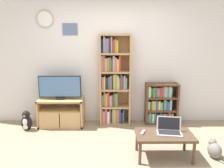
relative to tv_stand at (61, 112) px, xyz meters
name	(u,v)px	position (x,y,z in m)	size (l,w,h in m)	color
ground_plane	(113,167)	(1.04, -1.49, -0.29)	(18.00, 18.00, 0.00)	gray
wall_back	(111,61)	(1.02, 0.28, 1.02)	(5.89, 0.09, 2.60)	silver
tv_stand	(61,112)	(0.00, 0.00, 0.00)	(0.90, 0.44, 0.57)	tan
television	(60,87)	(0.00, 0.00, 0.52)	(0.84, 0.18, 0.48)	black
bookshelf_tall	(113,82)	(1.06, 0.11, 0.60)	(0.62, 0.30, 1.85)	tan
bookshelf_short	(160,104)	(2.05, 0.12, 0.13)	(0.67, 0.26, 0.86)	brown
coffee_table	(164,137)	(1.81, -1.21, 0.05)	(0.86, 0.48, 0.38)	#4C3828
laptop	(169,129)	(1.89, -1.17, 0.15)	(0.40, 0.30, 0.23)	#B7BABC
remote_near_laptop	(143,132)	(1.49, -1.18, 0.10)	(0.11, 0.16, 0.02)	#99999E
cat	(214,149)	(2.58, -1.23, -0.16)	(0.30, 0.47, 0.29)	slate
penguin_figurine	(26,121)	(-0.64, -0.22, -0.11)	(0.21, 0.19, 0.39)	black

